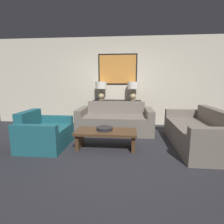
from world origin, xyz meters
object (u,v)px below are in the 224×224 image
table_lamp_left (101,88)px  couch_by_side (198,133)px  console_table (117,113)px  couch_by_back_wall (115,121)px  armchair_near_back_wall (44,134)px  table_lamp_right (133,88)px  decorative_bowl (105,128)px  coffee_table (106,135)px

table_lamp_left → couch_by_side: bearing=-34.8°
console_table → couch_by_back_wall: bearing=-90.0°
couch_by_back_wall → armchair_near_back_wall: couch_by_back_wall is taller
armchair_near_back_wall → couch_by_back_wall: bearing=41.4°
console_table → couch_by_back_wall: (0.00, -0.68, -0.11)m
table_lamp_right → couch_by_side: table_lamp_right is taller
console_table → decorative_bowl: 1.80m
table_lamp_left → armchair_near_back_wall: 2.28m
coffee_table → decorative_bowl: 0.14m
table_lamp_right → coffee_table: (-0.58, -1.84, -0.88)m
couch_by_back_wall → decorative_bowl: size_ratio=5.86×
couch_by_side → decorative_bowl: couch_by_side is taller
console_table → coffee_table: size_ratio=1.17×
coffee_table → table_lamp_left: bearing=101.6°
coffee_table → couch_by_side: bearing=7.9°
couch_by_side → armchair_near_back_wall: couch_by_side is taller
couch_by_back_wall → table_lamp_left: bearing=125.0°
console_table → table_lamp_left: size_ratio=2.60×
table_lamp_right → console_table: bearing=180.0°
table_lamp_right → decorative_bowl: size_ratio=1.66×
couch_by_back_wall → couch_by_side: 2.01m
table_lamp_right → armchair_near_back_wall: bearing=-134.4°
couch_by_back_wall → couch_by_side: bearing=-26.7°
table_lamp_right → table_lamp_left: bearing=180.0°
table_lamp_right → couch_by_back_wall: 1.20m
table_lamp_right → couch_by_side: bearing=-50.1°
table_lamp_right → armchair_near_back_wall: size_ratio=0.55×
coffee_table → armchair_near_back_wall: size_ratio=1.23×
couch_by_back_wall → decorative_bowl: couch_by_back_wall is taller
table_lamp_left → couch_by_side: (2.27, -1.58, -0.86)m
table_lamp_left → coffee_table: 2.08m
console_table → coffee_table: bearing=-93.1°
table_lamp_right → couch_by_back_wall: bearing=-125.0°
couch_by_side → decorative_bowl: size_ratio=5.86×
couch_by_back_wall → coffee_table: couch_by_back_wall is taller
table_lamp_left → armchair_near_back_wall: size_ratio=0.55×
console_table → coffee_table: 1.85m
table_lamp_left → decorative_bowl: (0.34, -1.80, -0.75)m
console_table → armchair_near_back_wall: (-1.38, -1.90, -0.12)m
console_table → armchair_near_back_wall: console_table is taller
couch_by_back_wall → coffee_table: bearing=-94.9°
table_lamp_left → couch_by_side: 2.90m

